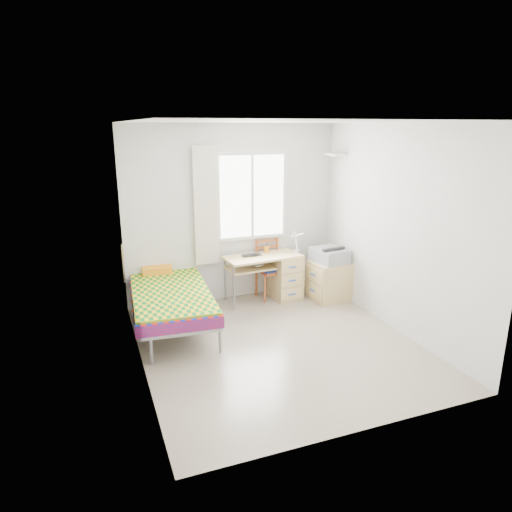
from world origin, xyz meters
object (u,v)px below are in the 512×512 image
Objects in this scene: bed at (169,293)px; printer at (330,255)px; desk at (281,274)px; cabinet at (329,281)px; chair at (270,265)px.

bed is 3.89× the size of printer.
desk is 0.74m from cabinet.
desk is at bearing 15.34° from bed.
printer is (0.00, 0.03, 0.40)m from cabinet.
chair reaches higher than desk.
desk is (1.76, 0.35, -0.05)m from bed.
cabinet is (0.78, -0.44, -0.21)m from chair.
chair is at bearing 143.61° from printer.
desk is at bearing 150.63° from cabinet.
printer is at bearing -35.25° from chair.
printer reaches higher than cabinet.
bed reaches higher than desk.
cabinet is (2.43, 0.03, -0.14)m from bed.
bed is 2.43m from cabinet.
cabinet is at bearing 4.95° from bed.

